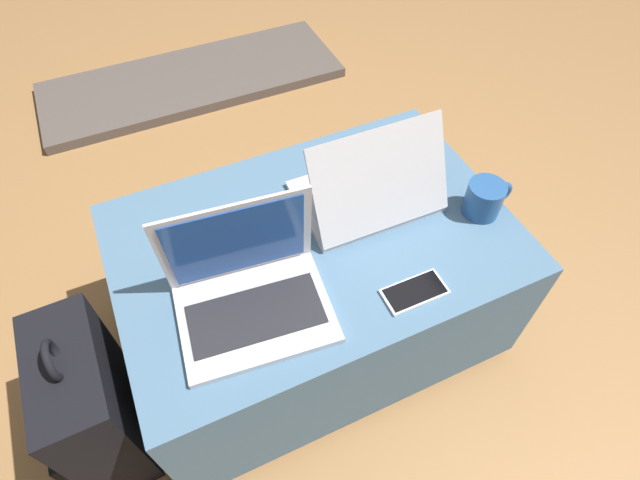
{
  "coord_description": "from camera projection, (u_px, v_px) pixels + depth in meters",
  "views": [
    {
      "loc": [
        -0.31,
        -0.71,
        1.43
      ],
      "look_at": [
        -0.02,
        -0.07,
        0.54
      ],
      "focal_mm": 28.0,
      "sensor_mm": 36.0,
      "label": 1
    }
  ],
  "objects": [
    {
      "name": "ground_plane",
      "position": [
        316.0,
        326.0,
        1.6
      ],
      "size": [
        14.0,
        14.0,
        0.0
      ],
      "primitive_type": "plane",
      "color": "#9E7042"
    },
    {
      "name": "ottoman",
      "position": [
        316.0,
        287.0,
        1.42
      ],
      "size": [
        0.99,
        0.67,
        0.46
      ],
      "color": "#2A3D4E",
      "rests_on": "ground_plane"
    },
    {
      "name": "laptop_near",
      "position": [
        249.0,
        289.0,
        1.08
      ],
      "size": [
        0.35,
        0.28,
        0.26
      ],
      "rotation": [
        0.0,
        0.0,
        -0.11
      ],
      "color": "silver",
      "rests_on": "ottoman"
    },
    {
      "name": "laptop_far",
      "position": [
        370.0,
        191.0,
        1.27
      ],
      "size": [
        0.35,
        0.26,
        0.24
      ],
      "rotation": [
        0.0,
        0.0,
        3.13
      ],
      "color": "silver",
      "rests_on": "ottoman"
    },
    {
      "name": "cell_phone",
      "position": [
        415.0,
        292.0,
        1.13
      ],
      "size": [
        0.15,
        0.07,
        0.01
      ],
      "rotation": [
        0.0,
        0.0,
        4.71
      ],
      "color": "white",
      "rests_on": "ottoman"
    },
    {
      "name": "backpack",
      "position": [
        92.0,
        406.0,
        1.23
      ],
      "size": [
        0.2,
        0.33,
        0.52
      ],
      "rotation": [
        0.0,
        0.0,
        -1.55
      ],
      "color": "black",
      "rests_on": "ground_plane"
    },
    {
      "name": "coffee_mug",
      "position": [
        485.0,
        198.0,
        1.26
      ],
      "size": [
        0.13,
        0.09,
        0.09
      ],
      "color": "#285693",
      "rests_on": "ottoman"
    },
    {
      "name": "fireplace_hearth",
      "position": [
        192.0,
        80.0,
        2.41
      ],
      "size": [
        1.4,
        0.5,
        0.04
      ],
      "color": "#564C47",
      "rests_on": "ground_plane"
    }
  ]
}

